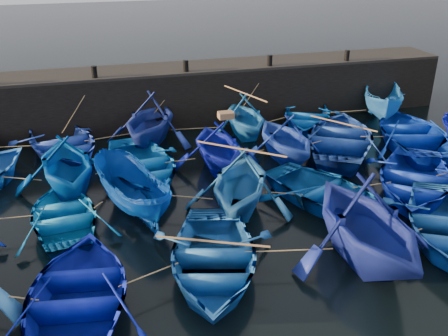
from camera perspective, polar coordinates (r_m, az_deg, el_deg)
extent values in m
plane|color=black|center=(15.32, 3.23, -7.28)|extent=(120.00, 120.00, 0.00)
cube|color=black|center=(24.13, -4.69, 8.29)|extent=(26.00, 2.50, 2.50)
cube|color=black|center=(23.79, -4.80, 11.32)|extent=(26.00, 2.50, 0.12)
cylinder|color=black|center=(22.46, -14.61, 10.59)|extent=(0.24, 0.24, 0.50)
cylinder|color=black|center=(22.86, -4.39, 11.56)|extent=(0.24, 0.24, 0.50)
cylinder|color=black|center=(23.93, 5.25, 12.14)|extent=(0.24, 0.24, 0.50)
cylinder|color=black|center=(25.59, 13.88, 12.38)|extent=(0.24, 0.24, 0.50)
imported|color=#1D3AA6|center=(21.24, -18.05, 2.71)|extent=(5.01, 6.07, 1.09)
imported|color=navy|center=(21.42, -8.48, 5.58)|extent=(5.26, 5.52, 2.27)
imported|color=blue|center=(22.06, 2.38, 5.98)|extent=(3.22, 3.73, 1.96)
imported|color=#034291|center=(23.83, 9.41, 5.85)|extent=(5.02, 5.56, 0.95)
imported|color=blue|center=(25.45, 17.74, 7.22)|extent=(3.69, 4.89, 1.78)
imported|color=#00459A|center=(17.94, -17.55, 0.62)|extent=(4.16, 4.66, 2.23)
imported|color=blue|center=(18.48, -9.49, 0.25)|extent=(4.19, 5.51, 1.07)
imported|color=#09149B|center=(18.82, -0.67, 2.70)|extent=(3.38, 3.91, 2.05)
imported|color=#1B3CB0|center=(19.74, 7.07, 3.59)|extent=(3.69, 4.17, 2.04)
imported|color=navy|center=(21.20, 13.26, 3.40)|extent=(6.41, 7.01, 1.19)
imported|color=#062CAC|center=(22.55, 20.82, 3.68)|extent=(5.38, 6.49, 1.17)
imported|color=blue|center=(16.06, -17.76, -5.14)|extent=(3.37, 4.44, 0.86)
imported|color=navy|center=(16.14, -10.62, -2.62)|extent=(2.84, 4.44, 1.61)
imported|color=#2166B3|center=(15.91, 1.86, -1.48)|extent=(4.97, 5.23, 2.15)
imported|color=navy|center=(16.79, 11.81, -2.80)|extent=(5.13, 5.74, 0.98)
imported|color=#0B28B0|center=(18.43, 20.89, -1.20)|extent=(6.13, 6.41, 1.08)
imported|color=#051197|center=(12.57, -16.21, -13.71)|extent=(4.29, 5.49, 1.04)
imported|color=#154F92|center=(13.26, -1.35, -10.33)|extent=(4.62, 5.62, 1.01)
imported|color=navy|center=(13.90, 15.95, -5.83)|extent=(4.23, 4.89, 2.55)
imported|color=#144D91|center=(16.02, 24.27, -5.97)|extent=(5.57, 6.16, 1.05)
cube|color=brown|center=(18.49, 0.22, 6.06)|extent=(0.56, 0.42, 0.24)
cylinder|color=tan|center=(21.59, -23.19, 2.25)|extent=(2.11, 0.35, 0.04)
cylinder|color=tan|center=(21.35, -13.18, 3.44)|extent=(1.86, 0.36, 0.04)
cylinder|color=tan|center=(21.81, -2.94, 4.55)|extent=(2.33, 0.31, 0.04)
cylinder|color=tan|center=(22.96, 6.01, 5.51)|extent=(1.44, 0.58, 0.04)
cylinder|color=tan|center=(24.62, 13.68, 6.29)|extent=(2.13, 0.17, 0.04)
cylinder|color=tan|center=(18.72, -22.63, -1.07)|extent=(1.70, 0.83, 0.04)
cylinder|color=tan|center=(18.28, -13.38, -0.35)|extent=(0.75, 0.33, 0.04)
cylinder|color=tan|center=(18.68, -5.01, 0.84)|extent=(1.16, 0.10, 0.04)
cylinder|color=tan|center=(19.41, 3.26, 1.87)|extent=(0.97, 0.13, 0.04)
cylinder|color=tan|center=(20.54, 10.22, 2.83)|extent=(0.81, 0.31, 0.04)
cylinder|color=tan|center=(21.84, 17.14, 3.46)|extent=(1.36, 0.42, 0.04)
cylinder|color=tan|center=(16.30, -24.24, -5.31)|extent=(1.87, 0.18, 0.04)
cylinder|color=tan|center=(16.10, -14.15, -4.09)|extent=(0.29, 0.34, 0.04)
cylinder|color=tan|center=(16.11, -4.38, -3.30)|extent=(1.63, 0.79, 0.04)
cylinder|color=tan|center=(16.40, 6.92, -2.89)|extent=(1.10, 0.53, 0.04)
cylinder|color=tan|center=(17.54, 16.58, -1.87)|extent=(1.47, 0.07, 0.04)
cylinder|color=tan|center=(13.03, -23.52, -13.29)|extent=(1.45, 0.73, 0.04)
cylinder|color=tan|center=(12.79, -8.54, -11.94)|extent=(1.59, 0.60, 0.04)
cylinder|color=tan|center=(13.61, 7.47, -9.32)|extent=(2.33, 0.52, 0.04)
cylinder|color=tan|center=(15.09, 20.20, -7.06)|extent=(1.12, 0.27, 0.04)
cylinder|color=tan|center=(22.35, -16.27, 6.88)|extent=(1.65, 0.79, 2.09)
cylinder|color=tan|center=(22.74, -6.57, 8.04)|extent=(2.00, 0.46, 2.10)
cylinder|color=tan|center=(23.55, 3.40, 8.76)|extent=(1.87, 0.74, 2.09)
cylinder|color=tan|center=(24.34, 6.84, 9.17)|extent=(1.43, 0.19, 2.09)
cylinder|color=tan|center=(26.01, 15.14, 9.52)|extent=(1.36, 0.33, 2.09)
cylinder|color=#99724C|center=(21.75, 2.42, 8.50)|extent=(1.08, 2.84, 0.06)
cylinder|color=#99724C|center=(20.99, 13.43, 4.98)|extent=(1.77, 2.49, 0.06)
cylinder|color=#99724C|center=(15.45, 1.91, 2.20)|extent=(2.34, 1.97, 0.06)
cylinder|color=#99724C|center=(12.96, -1.37, -8.39)|extent=(2.74, 1.32, 0.06)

